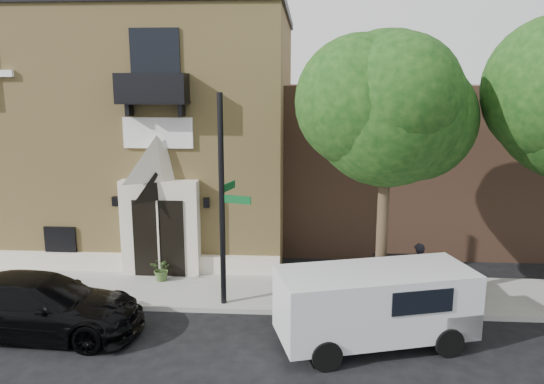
% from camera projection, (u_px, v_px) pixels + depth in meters
% --- Properties ---
extents(ground, '(120.00, 120.00, 0.00)m').
position_uv_depth(ground, '(171.00, 312.00, 15.34)').
color(ground, black).
rests_on(ground, ground).
extents(sidewalk, '(42.00, 3.00, 0.15)m').
position_uv_depth(sidewalk, '(214.00, 290.00, 16.72)').
color(sidewalk, gray).
rests_on(sidewalk, ground).
extents(church, '(12.20, 11.01, 9.30)m').
position_uv_depth(church, '(145.00, 128.00, 22.35)').
color(church, tan).
rests_on(church, ground).
extents(neighbour_building, '(18.00, 8.00, 6.40)m').
position_uv_depth(neighbour_building, '(497.00, 161.00, 22.69)').
color(neighbour_building, brown).
rests_on(neighbour_building, ground).
extents(street_tree_left, '(4.97, 4.38, 7.77)m').
position_uv_depth(street_tree_left, '(389.00, 107.00, 14.08)').
color(street_tree_left, '#38281C').
rests_on(street_tree_left, sidewalk).
extents(black_sedan, '(5.50, 2.39, 1.58)m').
position_uv_depth(black_sedan, '(40.00, 306.00, 13.88)').
color(black_sedan, black).
rests_on(black_sedan, ground).
extents(cargo_van, '(5.17, 3.16, 1.98)m').
position_uv_depth(cargo_van, '(382.00, 303.00, 13.26)').
color(cargo_van, silver).
rests_on(cargo_van, ground).
extents(street_sign, '(0.94, 1.13, 6.11)m').
position_uv_depth(street_sign, '(223.00, 201.00, 15.00)').
color(street_sign, black).
rests_on(street_sign, sidewalk).
extents(fire_hydrant, '(0.40, 0.32, 0.70)m').
position_uv_depth(fire_hydrant, '(390.00, 298.00, 15.07)').
color(fire_hydrant, '#BA122E').
rests_on(fire_hydrant, sidewalk).
extents(dumpster, '(2.07, 1.22, 1.33)m').
position_uv_depth(dumpster, '(410.00, 281.00, 15.46)').
color(dumpster, '#0E3316').
rests_on(dumpster, sidewalk).
extents(planter, '(0.83, 0.77, 0.78)m').
position_uv_depth(planter, '(162.00, 269.00, 17.29)').
color(planter, '#44612E').
rests_on(planter, sidewalk).
extents(pedestrian_near, '(0.62, 0.41, 1.71)m').
position_uv_depth(pedestrian_near, '(418.00, 270.00, 15.84)').
color(pedestrian_near, black).
rests_on(pedestrian_near, sidewalk).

